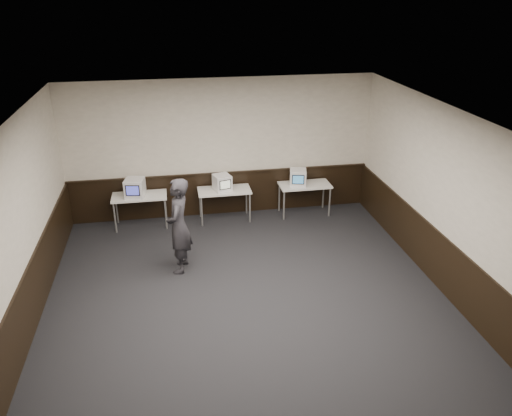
{
  "coord_description": "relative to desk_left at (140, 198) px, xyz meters",
  "views": [
    {
      "loc": [
        -1.14,
        -6.9,
        5.05
      ],
      "look_at": [
        0.38,
        1.6,
        1.15
      ],
      "focal_mm": 35.0,
      "sensor_mm": 36.0,
      "label": 1
    }
  ],
  "objects": [
    {
      "name": "floor",
      "position": [
        1.9,
        -3.6,
        -0.68
      ],
      "size": [
        8.0,
        8.0,
        0.0
      ],
      "primitive_type": "plane",
      "color": "black",
      "rests_on": "ground"
    },
    {
      "name": "ceiling",
      "position": [
        1.9,
        -3.6,
        2.52
      ],
      "size": [
        8.0,
        8.0,
        0.0
      ],
      "primitive_type": "plane",
      "rotation": [
        3.14,
        0.0,
        0.0
      ],
      "color": "white",
      "rests_on": "back_wall"
    },
    {
      "name": "back_wall",
      "position": [
        1.9,
        0.4,
        0.92
      ],
      "size": [
        7.0,
        0.0,
        7.0
      ],
      "primitive_type": "plane",
      "rotation": [
        1.57,
        0.0,
        0.0
      ],
      "color": "beige",
      "rests_on": "ground"
    },
    {
      "name": "left_wall",
      "position": [
        -1.6,
        -3.6,
        0.92
      ],
      "size": [
        0.0,
        8.0,
        8.0
      ],
      "primitive_type": "plane",
      "rotation": [
        1.57,
        0.0,
        1.57
      ],
      "color": "beige",
      "rests_on": "ground"
    },
    {
      "name": "right_wall",
      "position": [
        5.4,
        -3.6,
        0.92
      ],
      "size": [
        0.0,
        8.0,
        8.0
      ],
      "primitive_type": "plane",
      "rotation": [
        1.57,
        0.0,
        -1.57
      ],
      "color": "beige",
      "rests_on": "ground"
    },
    {
      "name": "wainscot_back",
      "position": [
        1.9,
        0.38,
        -0.18
      ],
      "size": [
        6.98,
        0.04,
        1.0
      ],
      "primitive_type": "cube",
      "color": "black",
      "rests_on": "back_wall"
    },
    {
      "name": "wainscot_left",
      "position": [
        -1.58,
        -3.6,
        -0.18
      ],
      "size": [
        0.04,
        7.98,
        1.0
      ],
      "primitive_type": "cube",
      "color": "black",
      "rests_on": "left_wall"
    },
    {
      "name": "wainscot_right",
      "position": [
        5.38,
        -3.6,
        -0.18
      ],
      "size": [
        0.04,
        7.98,
        1.0
      ],
      "primitive_type": "cube",
      "color": "black",
      "rests_on": "right_wall"
    },
    {
      "name": "wainscot_rail",
      "position": [
        1.9,
        0.36,
        0.34
      ],
      "size": [
        6.98,
        0.06,
        0.04
      ],
      "primitive_type": "cube",
      "color": "black",
      "rests_on": "wainscot_back"
    },
    {
      "name": "desk_left",
      "position": [
        0.0,
        0.0,
        0.0
      ],
      "size": [
        1.2,
        0.6,
        0.75
      ],
      "color": "white",
      "rests_on": "ground"
    },
    {
      "name": "desk_center",
      "position": [
        1.9,
        0.0,
        0.0
      ],
      "size": [
        1.2,
        0.6,
        0.75
      ],
      "color": "white",
      "rests_on": "ground"
    },
    {
      "name": "desk_right",
      "position": [
        3.8,
        0.0,
        0.0
      ],
      "size": [
        1.2,
        0.6,
        0.75
      ],
      "color": "white",
      "rests_on": "ground"
    },
    {
      "name": "emac_left",
      "position": [
        -0.07,
        -0.04,
        0.28
      ],
      "size": [
        0.47,
        0.49,
        0.41
      ],
      "rotation": [
        0.0,
        0.0,
        -0.17
      ],
      "color": "white",
      "rests_on": "desk_left"
    },
    {
      "name": "emac_center",
      "position": [
        1.86,
        -0.01,
        0.25
      ],
      "size": [
        0.45,
        0.46,
        0.36
      ],
      "rotation": [
        0.0,
        0.0,
        0.26
      ],
      "color": "white",
      "rests_on": "desk_center"
    },
    {
      "name": "emac_right",
      "position": [
        3.63,
        -0.01,
        0.26
      ],
      "size": [
        0.45,
        0.47,
        0.37
      ],
      "rotation": [
        0.0,
        0.0,
        -0.23
      ],
      "color": "white",
      "rests_on": "desk_right"
    },
    {
      "name": "person",
      "position": [
        0.81,
        -2.06,
        0.25
      ],
      "size": [
        0.58,
        0.76,
        1.86
      ],
      "primitive_type": "imported",
      "rotation": [
        0.0,
        0.0,
        -1.79
      ],
      "color": "#26252A",
      "rests_on": "ground"
    }
  ]
}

